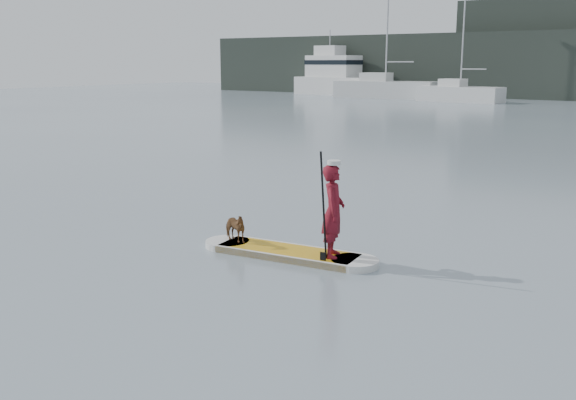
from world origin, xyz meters
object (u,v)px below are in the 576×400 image
Objects in this scene: paddler at (333,211)px; dog at (234,227)px; paddleboard at (288,253)px; motor_yacht_b at (337,77)px; sailboat_b at (385,87)px; sailboat_c at (459,93)px.

paddler is 2.02m from dog.
paddleboard is at bearing -68.27° from dog.
paddleboard is at bearing 72.58° from paddler.
sailboat_b is at bearing -12.80° from motor_yacht_b.
paddler is 56.70m from motor_yacht_b.
sailboat_c reaches higher than paddleboard.
paddler is 51.28m from sailboat_b.
dog is 55.98m from motor_yacht_b.
motor_yacht_b reaches higher than paddler.
paddler is 0.15× the size of motor_yacht_b.
paddler is 46.61m from sailboat_c.
sailboat_b is (-21.62, 46.50, 0.08)m from paddler.
paddler is at bearing -51.24° from motor_yacht_b.
motor_yacht_b is at bearing 168.30° from sailboat_c.
sailboat_c is 15.31m from motor_yacht_b.
sailboat_b is 8.15m from sailboat_c.
sailboat_b is (-20.78, 46.60, 0.92)m from paddleboard.
sailboat_c is at bearing -7.04° from paddler.
dog is at bearing -69.44° from sailboat_c.
sailboat_b is at bearing 0.79° from paddler.
dog is 50.71m from sailboat_b.
paddleboard is 5.18× the size of dog.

